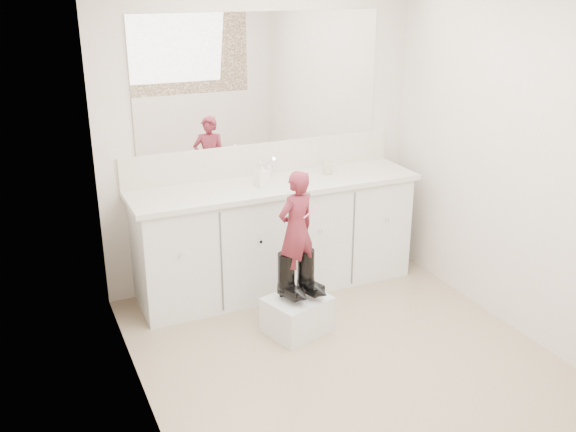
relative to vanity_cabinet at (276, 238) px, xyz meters
name	(u,v)px	position (x,y,z in m)	size (l,w,h in m)	color
floor	(350,362)	(0.00, -1.23, -0.42)	(3.00, 3.00, 0.00)	#836C56
wall_back	(262,135)	(0.00, 0.27, 0.77)	(2.60, 2.60, 0.00)	beige
wall_front	(548,297)	(0.00, -2.73, 0.77)	(2.60, 2.60, 0.00)	beige
wall_left	(137,221)	(-1.30, -1.23, 0.78)	(3.00, 3.00, 0.00)	beige
wall_right	(525,164)	(1.30, -1.23, 0.78)	(3.00, 3.00, 0.00)	beige
vanity_cabinet	(276,238)	(0.00, 0.00, 0.00)	(2.20, 0.55, 0.85)	silver
countertop	(276,185)	(0.00, -0.01, 0.45)	(2.28, 0.58, 0.04)	beige
backsplash	(263,158)	(0.00, 0.26, 0.59)	(2.28, 0.03, 0.25)	beige
mirror	(261,79)	(0.00, 0.26, 1.22)	(2.00, 0.02, 1.00)	white
dot_panel	(563,187)	(0.00, -2.71, 1.22)	(2.00, 0.01, 1.20)	#472819
faucet	(268,171)	(0.00, 0.15, 0.52)	(0.08, 0.08, 0.10)	silver
cup	(328,167)	(0.48, 0.04, 0.52)	(0.11, 0.11, 0.10)	beige
soap_bottle	(262,174)	(-0.13, -0.04, 0.56)	(0.08, 0.08, 0.18)	white
step_stool	(297,314)	(-0.15, -0.72, -0.29)	(0.41, 0.34, 0.26)	silver
boot_left	(286,276)	(-0.22, -0.70, 0.01)	(0.13, 0.23, 0.34)	black
boot_right	(306,273)	(-0.07, -0.70, 0.01)	(0.13, 0.23, 0.34)	black
toddler	(296,229)	(-0.15, -0.70, 0.35)	(0.30, 0.20, 0.82)	#A73343
toothbrush	(311,212)	(-0.08, -0.78, 0.49)	(0.01, 0.01, 0.14)	#EF5D86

